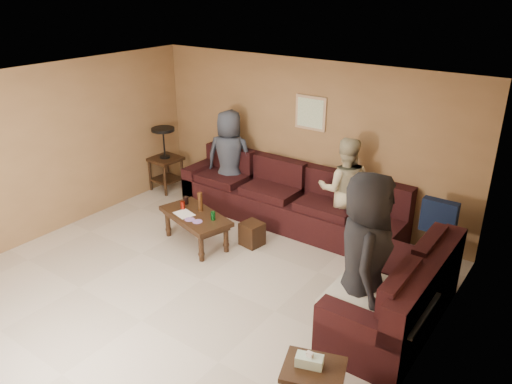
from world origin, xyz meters
TOP-DOWN VIEW (x-y plane):
  - room at (0.00, 0.00)m, footprint 5.60×5.50m
  - sectional_sofa at (0.81, 1.52)m, footprint 4.65×2.90m
  - coffee_table at (-0.71, 0.69)m, footprint 1.25×0.86m
  - end_table_left at (-2.51, 1.88)m, footprint 0.55×0.55m
  - side_table_right at (2.18, -0.97)m, footprint 0.66×0.59m
  - waste_bin at (-0.02, 1.13)m, footprint 0.33×0.33m
  - wall_art at (0.10, 2.48)m, footprint 0.52×0.04m
  - person_left at (-1.19, 2.09)m, footprint 0.93×0.77m
  - person_middle at (0.93, 2.08)m, footprint 0.95×0.88m
  - person_right at (2.06, 0.25)m, footprint 0.92×1.08m

SIDE VIEW (x-z plane):
  - waste_bin at x=-0.02m, z-range 0.00..0.34m
  - sectional_sofa at x=0.81m, z-range -0.16..0.81m
  - side_table_right at x=2.18m, z-range 0.09..0.69m
  - coffee_table at x=-0.71m, z-range 0.02..0.78m
  - end_table_left at x=-2.51m, z-range 0.03..1.19m
  - person_middle at x=0.93m, z-range 0.00..1.56m
  - person_left at x=-1.19m, z-range 0.00..1.63m
  - person_right at x=2.06m, z-range 0.00..1.87m
  - room at x=0.00m, z-range 0.41..2.91m
  - wall_art at x=0.10m, z-range 1.44..1.96m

